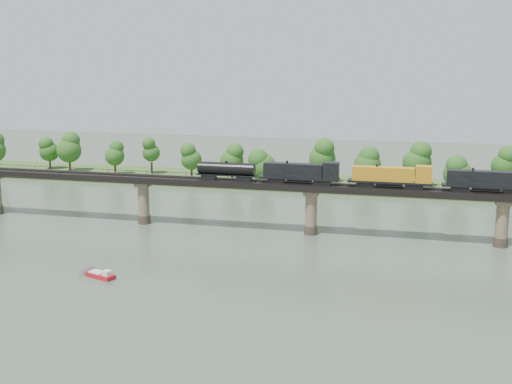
# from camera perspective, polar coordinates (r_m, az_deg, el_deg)

# --- Properties ---
(ground) EXTENTS (400.00, 400.00, 0.00)m
(ground) POSITION_cam_1_polar(r_m,az_deg,el_deg) (115.95, 2.52, -7.65)
(ground) COLOR #3B4A3A
(ground) RESTS_ON ground
(far_bank) EXTENTS (300.00, 24.00, 1.60)m
(far_bank) POSITION_cam_1_polar(r_m,az_deg,el_deg) (197.05, 7.41, 0.69)
(far_bank) COLOR #325221
(far_bank) RESTS_ON ground
(bridge) EXTENTS (236.00, 30.00, 11.50)m
(bridge) POSITION_cam_1_polar(r_m,az_deg,el_deg) (142.77, 4.92, -1.64)
(bridge) COLOR #473A2D
(bridge) RESTS_ON ground
(bridge_superstructure) EXTENTS (220.00, 4.90, 0.75)m
(bridge_superstructure) POSITION_cam_1_polar(r_m,az_deg,el_deg) (141.42, 4.97, 0.85)
(bridge_superstructure) COLOR black
(bridge_superstructure) RESTS_ON bridge
(far_treeline) EXTENTS (289.06, 17.54, 13.60)m
(far_treeline) POSITION_cam_1_polar(r_m,az_deg,el_deg) (192.35, 4.89, 2.90)
(far_treeline) COLOR #382619
(far_treeline) RESTS_ON far_bank
(freight_train) EXTENTS (71.66, 2.79, 4.93)m
(freight_train) POSITION_cam_1_polar(r_m,az_deg,el_deg) (139.85, 9.21, 1.48)
(freight_train) COLOR black
(freight_train) RESTS_ON bridge
(motorboat) EXTENTS (6.03, 3.88, 1.59)m
(motorboat) POSITION_cam_1_polar(r_m,az_deg,el_deg) (119.14, -13.61, -7.17)
(motorboat) COLOR #AC131B
(motorboat) RESTS_ON ground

